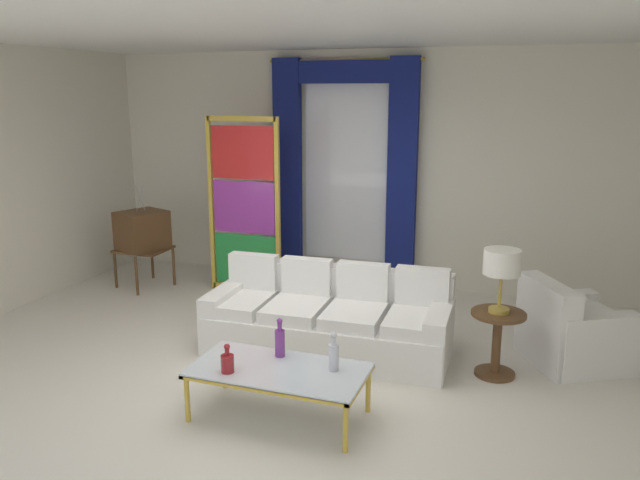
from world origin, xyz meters
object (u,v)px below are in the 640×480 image
object	(u,v)px
coffee_table	(279,372)
table_lamp_brass	(502,265)
stained_glass_divider	(244,211)
peacock_figurine	(265,286)
round_side_table	(497,338)
vintage_tv	(142,232)
bottle_blue_decanter	(280,341)
bottle_amber_squat	(227,362)
bottle_crystal_tall	(334,355)
armchair_white	(570,334)
couch_white_long	(330,320)

from	to	relation	value
coffee_table	table_lamp_brass	xyz separation A→B (m)	(1.54, 1.33, 0.65)
stained_glass_divider	peacock_figurine	bearing A→B (deg)	-37.18
table_lamp_brass	round_side_table	bearing A→B (deg)	-153.43
vintage_tv	bottle_blue_decanter	bearing A→B (deg)	-38.58
vintage_tv	table_lamp_brass	distance (m)	4.68
bottle_blue_decanter	peacock_figurine	distance (m)	2.49
bottle_blue_decanter	bottle_amber_squat	distance (m)	0.48
bottle_crystal_tall	armchair_white	world-z (taller)	armchair_white
coffee_table	vintage_tv	bearing A→B (deg)	139.68
bottle_amber_squat	round_side_table	world-z (taller)	bottle_amber_squat
round_side_table	armchair_white	bearing A→B (deg)	38.49
coffee_table	armchair_white	world-z (taller)	armchair_white
armchair_white	coffee_table	bearing A→B (deg)	-139.78
peacock_figurine	round_side_table	size ratio (longest dim) A/B	1.01
couch_white_long	bottle_blue_decanter	size ratio (longest dim) A/B	7.32
armchair_white	stained_glass_divider	world-z (taller)	stained_glass_divider
coffee_table	bottle_crystal_tall	bearing A→B (deg)	15.21
armchair_white	bottle_crystal_tall	bearing A→B (deg)	-135.58
bottle_blue_decanter	bottle_crystal_tall	distance (m)	0.50
vintage_tv	armchair_white	size ratio (longest dim) A/B	1.21
bottle_amber_squat	table_lamp_brass	xyz separation A→B (m)	(1.87, 1.52, 0.54)
bottle_blue_decanter	table_lamp_brass	world-z (taller)	table_lamp_brass
table_lamp_brass	armchair_white	bearing A→B (deg)	38.49
peacock_figurine	vintage_tv	bearing A→B (deg)	176.26
couch_white_long	stained_glass_divider	bearing A→B (deg)	139.63
stained_glass_divider	round_side_table	size ratio (longest dim) A/B	3.70
peacock_figurine	table_lamp_brass	size ratio (longest dim) A/B	1.05
coffee_table	stained_glass_divider	world-z (taller)	stained_glass_divider
vintage_tv	stained_glass_divider	distance (m)	1.41
armchair_white	bottle_blue_decanter	bearing A→B (deg)	-144.22
vintage_tv	table_lamp_brass	xyz separation A→B (m)	(4.51, -1.19, 0.30)
coffee_table	round_side_table	size ratio (longest dim) A/B	2.27
coffee_table	peacock_figurine	bearing A→B (deg)	116.62
bottle_crystal_tall	round_side_table	size ratio (longest dim) A/B	0.52
bottle_crystal_tall	armchair_white	size ratio (longest dim) A/B	0.28
stained_glass_divider	bottle_blue_decanter	bearing A→B (deg)	-58.49
bottle_blue_decanter	peacock_figurine	size ratio (longest dim) A/B	0.54
coffee_table	armchair_white	bearing A→B (deg)	40.22
couch_white_long	coffee_table	distance (m)	1.39
coffee_table	stained_glass_divider	size ratio (longest dim) A/B	0.61
bottle_amber_squat	stained_glass_divider	distance (m)	3.22
bottle_amber_squat	bottle_crystal_tall	bearing A→B (deg)	22.04
bottle_blue_decanter	bottle_crystal_tall	bearing A→B (deg)	-11.81
vintage_tv	bottle_crystal_tall	bearing A→B (deg)	-35.48
peacock_figurine	bottle_amber_squat	bearing A→B (deg)	-71.50
bottle_blue_decanter	armchair_white	world-z (taller)	armchair_white
coffee_table	peacock_figurine	distance (m)	2.70
bottle_crystal_tall	bottle_amber_squat	size ratio (longest dim) A/B	1.35
bottle_blue_decanter	stained_glass_divider	size ratio (longest dim) A/B	0.15
stained_glass_divider	table_lamp_brass	world-z (taller)	stained_glass_divider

